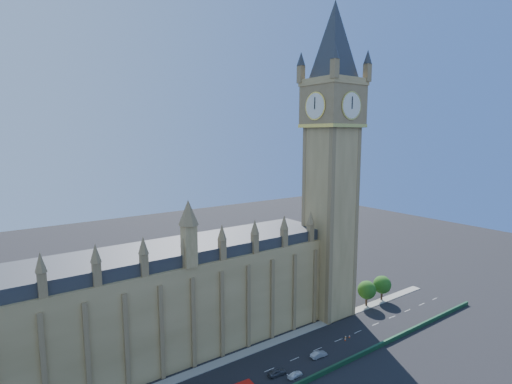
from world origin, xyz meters
TOP-DOWN VIEW (x-y plane):
  - ground at (0.00, 0.00)m, footprint 400.00×400.00m
  - palace_westminster at (-25.00, 22.00)m, footprint 120.00×20.00m
  - elizabeth_tower at (38.00, 13.99)m, footprint 20.59×20.59m
  - kerb_north at (0.00, 9.50)m, footprint 160.00×3.00m
  - tree_east_near at (52.22, 10.08)m, footprint 6.00×6.00m
  - tree_east_far at (60.22, 10.08)m, footprint 6.00×6.00m
  - car_grey at (4.09, -2.81)m, footprint 4.67×2.24m
  - car_silver at (17.54, -2.93)m, footprint 4.70×1.97m
  - car_white at (7.12, -5.74)m, footprint 4.25×2.05m
  - cone_a at (31.53, -0.81)m, footprint 0.44×0.44m
  - cone_b at (16.49, -1.87)m, footprint 0.51×0.51m
  - cone_c at (29.29, -1.23)m, footprint 0.53×0.53m
  - cone_d at (30.33, -0.42)m, footprint 0.54×0.54m

SIDE VIEW (x-z plane):
  - ground at x=0.00m, z-range 0.00..0.00m
  - kerb_north at x=0.00m, z-range 0.00..0.16m
  - cone_a at x=31.53m, z-range 0.00..0.62m
  - cone_c at x=29.29m, z-range 0.00..0.68m
  - cone_d at x=30.33m, z-range 0.00..0.73m
  - cone_b at x=16.49m, z-range -0.01..0.78m
  - car_white at x=7.12m, z-range 0.00..1.19m
  - car_silver at x=17.54m, z-range 0.00..1.51m
  - car_grey at x=4.09m, z-range 0.00..1.54m
  - tree_east_near at x=52.22m, z-range 1.39..9.89m
  - tree_east_far at x=60.22m, z-range 1.39..9.89m
  - palace_westminster at x=-25.00m, z-range -0.14..27.86m
  - elizabeth_tower at x=38.00m, z-range 2.06..107.06m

